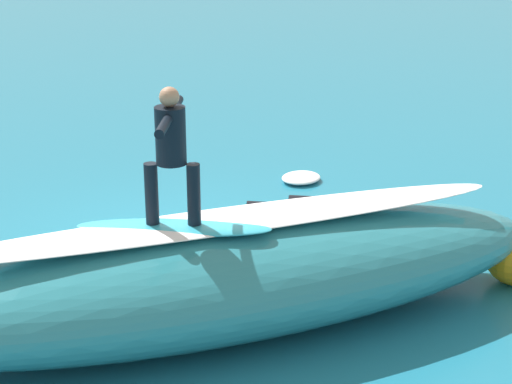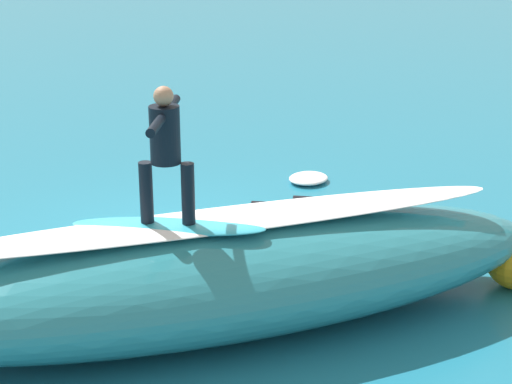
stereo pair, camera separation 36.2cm
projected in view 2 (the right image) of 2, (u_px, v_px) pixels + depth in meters
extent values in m
plane|color=teal|center=(169.00, 243.00, 11.94)|extent=(120.00, 120.00, 0.00)
ellipsoid|color=teal|center=(217.00, 276.00, 9.52)|extent=(8.17, 3.68, 1.23)
ellipsoid|color=white|center=(216.00, 221.00, 9.29)|extent=(6.74, 2.04, 0.08)
ellipsoid|color=#33B2D1|center=(168.00, 226.00, 9.13)|extent=(2.16, 0.94, 0.09)
cylinder|color=black|center=(146.00, 192.00, 9.02)|extent=(0.14, 0.14, 0.67)
cylinder|color=black|center=(188.00, 194.00, 8.98)|extent=(0.14, 0.14, 0.67)
cylinder|color=black|center=(165.00, 135.00, 8.79)|extent=(0.38, 0.38, 0.61)
sphere|color=tan|center=(163.00, 96.00, 8.65)|extent=(0.21, 0.21, 0.21)
cylinder|color=black|center=(156.00, 126.00, 8.31)|extent=(0.21, 0.55, 0.10)
cylinder|color=black|center=(172.00, 105.00, 9.12)|extent=(0.21, 0.55, 0.10)
ellipsoid|color=#EAE5C6|center=(319.00, 217.00, 12.76)|extent=(2.09, 1.09, 0.08)
cylinder|color=black|center=(319.00, 206.00, 12.70)|extent=(0.82, 0.50, 0.28)
sphere|color=tan|center=(351.00, 205.00, 12.61)|extent=(0.19, 0.19, 0.19)
cylinder|color=black|center=(271.00, 210.00, 12.77)|extent=(0.65, 0.32, 0.12)
cylinder|color=black|center=(273.00, 206.00, 12.92)|extent=(0.65, 0.32, 0.12)
ellipsoid|color=white|center=(308.00, 178.00, 14.37)|extent=(0.94, 0.94, 0.13)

